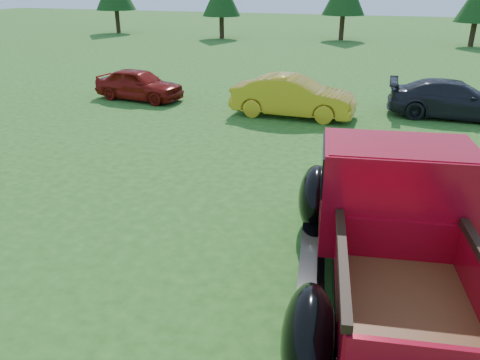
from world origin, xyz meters
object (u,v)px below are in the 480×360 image
(tree_mid_right, at_px, (479,0))
(show_car_yellow, at_px, (293,96))
(show_car_red, at_px, (139,84))
(show_car_grey, at_px, (454,99))
(pickup_truck, at_px, (390,217))

(tree_mid_right, height_order, show_car_yellow, tree_mid_right)
(show_car_red, height_order, show_car_yellow, show_car_yellow)
(tree_mid_right, distance_m, show_car_yellow, 23.08)
(tree_mid_right, relative_size, show_car_red, 1.29)
(show_car_red, relative_size, show_car_yellow, 0.85)
(tree_mid_right, bearing_deg, show_car_red, -122.50)
(tree_mid_right, height_order, show_car_grey, tree_mid_right)
(show_car_red, bearing_deg, tree_mid_right, -26.59)
(tree_mid_right, height_order, show_car_red, tree_mid_right)
(show_car_yellow, bearing_deg, show_car_grey, -72.09)
(show_car_grey, bearing_deg, tree_mid_right, -8.80)
(tree_mid_right, distance_m, show_car_red, 25.31)
(tree_mid_right, xyz_separation_m, show_car_red, (-13.54, -21.25, -2.39))
(tree_mid_right, relative_size, pickup_truck, 0.73)
(show_car_red, distance_m, show_car_yellow, 6.06)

